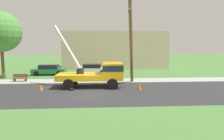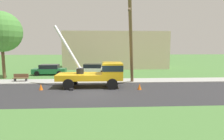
% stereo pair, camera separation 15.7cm
% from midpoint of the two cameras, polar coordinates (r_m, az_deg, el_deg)
% --- Properties ---
extents(ground_plane, '(120.00, 120.00, 0.00)m').
position_cam_midpoint_polar(ground_plane, '(28.27, -4.78, -0.89)').
color(ground_plane, '#477538').
extents(road_asphalt, '(80.00, 7.96, 0.01)m').
position_cam_midpoint_polar(road_asphalt, '(16.49, -5.97, -6.72)').
color(road_asphalt, '#2B2B2D').
rests_on(road_asphalt, ground).
extents(sidewalk_strip, '(80.00, 2.58, 0.10)m').
position_cam_midpoint_polar(sidewalk_strip, '(21.63, -5.29, -3.25)').
color(sidewalk_strip, '#9E9E99').
rests_on(sidewalk_strip, ground).
extents(utility_truck, '(6.76, 3.20, 5.98)m').
position_cam_midpoint_polar(utility_truck, '(18.54, -3.70, -0.72)').
color(utility_truck, gold).
rests_on(utility_truck, ground).
extents(leaning_utility_pole, '(1.25, 3.98, 8.43)m').
position_cam_midpoint_polar(leaning_utility_pole, '(19.05, 5.88, 8.20)').
color(leaning_utility_pole, brown).
rests_on(leaning_utility_pole, ground).
extents(traffic_cone_ahead, '(0.36, 0.36, 0.56)m').
position_cam_midpoint_polar(traffic_cone_ahead, '(17.70, 8.40, -4.87)').
color(traffic_cone_ahead, orange).
rests_on(traffic_cone_ahead, ground).
extents(traffic_cone_behind, '(0.36, 0.36, 0.56)m').
position_cam_midpoint_polar(traffic_cone_behind, '(18.46, -20.10, -4.74)').
color(traffic_cone_behind, orange).
rests_on(traffic_cone_behind, ground).
extents(parked_sedan_green, '(4.44, 2.09, 1.42)m').
position_cam_midpoint_polar(parked_sedan_green, '(27.66, -17.87, 0.10)').
color(parked_sedan_green, '#1E6638').
rests_on(parked_sedan_green, ground).
extents(parked_sedan_white, '(4.52, 2.23, 1.42)m').
position_cam_midpoint_polar(parked_sedan_white, '(27.33, -5.54, 0.33)').
color(parked_sedan_white, silver).
rests_on(parked_sedan_white, ground).
extents(park_bench, '(1.60, 0.45, 0.90)m').
position_cam_midpoint_polar(park_bench, '(23.33, -25.24, -2.12)').
color(park_bench, brown).
rests_on(park_bench, ground).
extents(roadside_tree_near, '(4.80, 4.80, 8.02)m').
position_cam_midpoint_polar(roadside_tree_near, '(26.65, -29.82, 9.78)').
color(roadside_tree_near, brown).
rests_on(roadside_tree_near, ground).
extents(lowrise_building_backdrop, '(18.00, 6.00, 6.40)m').
position_cam_midpoint_polar(lowrise_building_backdrop, '(34.96, 1.16, 5.93)').
color(lowrise_building_backdrop, '#C6B293').
rests_on(lowrise_building_backdrop, ground).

